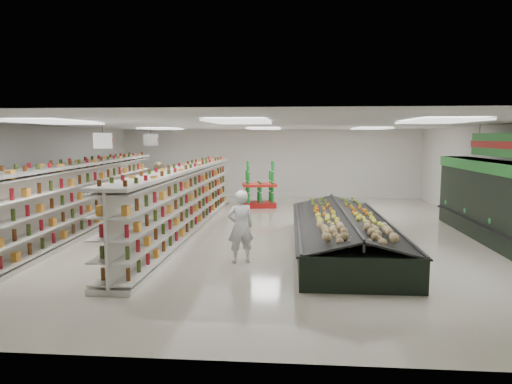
# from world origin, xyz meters

# --- Properties ---
(floor) EXTENTS (16.00, 16.00, 0.00)m
(floor) POSITION_xyz_m (0.00, 0.00, 0.00)
(floor) COLOR beige
(floor) RESTS_ON ground
(ceiling) EXTENTS (14.00, 16.00, 0.02)m
(ceiling) POSITION_xyz_m (0.00, 0.00, 3.20)
(ceiling) COLOR white
(ceiling) RESTS_ON wall_back
(wall_back) EXTENTS (14.00, 0.02, 3.20)m
(wall_back) POSITION_xyz_m (0.00, 8.00, 1.60)
(wall_back) COLOR silver
(wall_back) RESTS_ON floor
(wall_front) EXTENTS (14.00, 0.02, 3.20)m
(wall_front) POSITION_xyz_m (0.00, -8.00, 1.60)
(wall_front) COLOR silver
(wall_front) RESTS_ON floor
(wall_left) EXTENTS (0.02, 16.00, 3.20)m
(wall_left) POSITION_xyz_m (-7.00, 0.00, 1.60)
(wall_left) COLOR silver
(wall_left) RESTS_ON floor
(wall_right) EXTENTS (0.02, 16.00, 3.20)m
(wall_right) POSITION_xyz_m (7.00, 0.00, 1.60)
(wall_right) COLOR silver
(wall_right) RESTS_ON floor
(produce_wall_case) EXTENTS (0.93, 8.00, 2.20)m
(produce_wall_case) POSITION_xyz_m (6.53, -1.50, 1.24)
(produce_wall_case) COLOR black
(produce_wall_case) RESTS_ON floor
(aisle_sign_near) EXTENTS (0.52, 0.06, 0.75)m
(aisle_sign_near) POSITION_xyz_m (-3.80, -2.00, 2.75)
(aisle_sign_near) COLOR white
(aisle_sign_near) RESTS_ON ceiling
(aisle_sign_far) EXTENTS (0.52, 0.06, 0.75)m
(aisle_sign_far) POSITION_xyz_m (-3.80, 2.00, 2.75)
(aisle_sign_far) COLOR white
(aisle_sign_far) RESTS_ON ceiling
(hortifruti_banner) EXTENTS (0.12, 3.20, 0.95)m
(hortifruti_banner) POSITION_xyz_m (6.25, -1.50, 2.65)
(hortifruti_banner) COLOR #207828
(hortifruti_banner) RESTS_ON ceiling
(gondola_left) EXTENTS (1.41, 12.11, 2.09)m
(gondola_left) POSITION_xyz_m (-5.23, -0.46, 0.96)
(gondola_left) COLOR silver
(gondola_left) RESTS_ON floor
(gondola_center) EXTENTS (1.03, 11.29, 1.95)m
(gondola_center) POSITION_xyz_m (-2.09, -0.20, 0.90)
(gondola_center) COLOR silver
(gondola_center) RESTS_ON floor
(produce_island) EXTENTS (2.51, 6.80, 1.01)m
(produce_island) POSITION_xyz_m (2.37, -1.96, 0.46)
(produce_island) COLOR black
(produce_island) RESTS_ON floor
(soda_endcap) EXTENTS (1.49, 1.14, 1.72)m
(soda_endcap) POSITION_xyz_m (-0.25, 4.89, 0.84)
(soda_endcap) COLOR #A51512
(soda_endcap) RESTS_ON floor
(shopper_main) EXTENTS (0.71, 0.60, 1.66)m
(shopper_main) POSITION_xyz_m (-0.07, -3.40, 0.83)
(shopper_main) COLOR silver
(shopper_main) RESTS_ON floor
(shopper_background) EXTENTS (0.66, 0.96, 1.86)m
(shopper_background) POSITION_xyz_m (-4.20, 4.26, 0.93)
(shopper_background) COLOR #9D8861
(shopper_background) RESTS_ON floor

